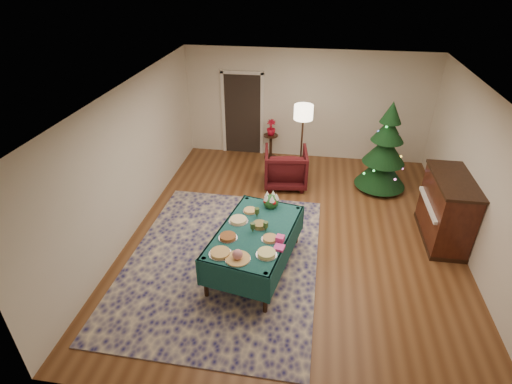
# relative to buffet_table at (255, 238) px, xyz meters

# --- Properties ---
(room_shell) EXTENTS (7.00, 7.00, 7.00)m
(room_shell) POSITION_rel_buffet_table_xyz_m (0.58, 1.03, 0.74)
(room_shell) COLOR #593319
(room_shell) RESTS_ON ground
(doorway) EXTENTS (1.08, 0.04, 2.16)m
(doorway) POSITION_rel_buffet_table_xyz_m (-1.02, 4.51, 0.49)
(doorway) COLOR black
(doorway) RESTS_ON ground
(rug) EXTENTS (3.27, 4.25, 0.02)m
(rug) POSITION_rel_buffet_table_xyz_m (-0.58, 0.09, -0.60)
(rug) COLOR #15144B
(rug) RESTS_ON ground
(buffet_table) EXTENTS (1.49, 2.13, 0.76)m
(buffet_table) POSITION_rel_buffet_table_xyz_m (0.00, 0.00, 0.00)
(buffet_table) COLOR black
(buffet_table) RESTS_ON ground
(platter_0) EXTENTS (0.34, 0.34, 0.05)m
(platter_0) POSITION_rel_buffet_table_xyz_m (-0.41, -0.65, 0.17)
(platter_0) COLOR silver
(platter_0) RESTS_ON buffet_table
(platter_1) EXTENTS (0.38, 0.38, 0.16)m
(platter_1) POSITION_rel_buffet_table_xyz_m (-0.14, -0.72, 0.21)
(platter_1) COLOR silver
(platter_1) RESTS_ON buffet_table
(platter_2) EXTENTS (0.31, 0.31, 0.06)m
(platter_2) POSITION_rel_buffet_table_xyz_m (0.26, -0.57, 0.18)
(platter_2) COLOR silver
(platter_2) RESTS_ON buffet_table
(platter_3) EXTENTS (0.30, 0.30, 0.05)m
(platter_3) POSITION_rel_buffet_table_xyz_m (-0.39, -0.25, 0.17)
(platter_3) COLOR silver
(platter_3) RESTS_ON buffet_table
(platter_4) EXTENTS (0.27, 0.27, 0.04)m
(platter_4) POSITION_rel_buffet_table_xyz_m (0.26, -0.19, 0.17)
(platter_4) COLOR silver
(platter_4) RESTS_ON buffet_table
(platter_5) EXTENTS (0.32, 0.32, 0.05)m
(platter_5) POSITION_rel_buffet_table_xyz_m (-0.31, 0.22, 0.17)
(platter_5) COLOR silver
(platter_5) RESTS_ON buffet_table
(platter_6) EXTENTS (0.26, 0.26, 0.07)m
(platter_6) POSITION_rel_buffet_table_xyz_m (0.06, 0.12, 0.18)
(platter_6) COLOR silver
(platter_6) RESTS_ON buffet_table
(platter_7) EXTENTS (0.25, 0.25, 0.04)m
(platter_7) POSITION_rel_buffet_table_xyz_m (-0.17, 0.53, 0.17)
(platter_7) COLOR silver
(platter_7) RESTS_ON buffet_table
(goblet_0) EXTENTS (0.08, 0.08, 0.18)m
(goblet_0) POSITION_rel_buffet_table_xyz_m (-0.03, 0.38, 0.24)
(goblet_0) COLOR #2D471E
(goblet_0) RESTS_ON buffet_table
(goblet_1) EXTENTS (0.08, 0.08, 0.18)m
(goblet_1) POSITION_rel_buffet_table_xyz_m (0.17, 0.01, 0.24)
(goblet_1) COLOR #2D471E
(goblet_1) RESTS_ON buffet_table
(goblet_2) EXTENTS (0.08, 0.08, 0.18)m
(goblet_2) POSITION_rel_buffet_table_xyz_m (-0.03, -0.05, 0.24)
(goblet_2) COLOR #2D471E
(goblet_2) RESTS_ON buffet_table
(napkin_stack) EXTENTS (0.18, 0.18, 0.04)m
(napkin_stack) POSITION_rel_buffet_table_xyz_m (0.43, -0.39, 0.17)
(napkin_stack) COLOR #E840A1
(napkin_stack) RESTS_ON buffet_table
(gift_box) EXTENTS (0.14, 0.14, 0.10)m
(gift_box) POSITION_rel_buffet_table_xyz_m (0.42, -0.22, 0.20)
(gift_box) COLOR #F24398
(gift_box) RESTS_ON buffet_table
(centerpiece) EXTENTS (0.27, 0.27, 0.31)m
(centerpiece) POSITION_rel_buffet_table_xyz_m (0.16, 0.74, 0.28)
(centerpiece) COLOR #1E4C1E
(centerpiece) RESTS_ON buffet_table
(armchair) EXTENTS (1.02, 0.97, 0.96)m
(armchair) POSITION_rel_buffet_table_xyz_m (0.24, 2.91, -0.13)
(armchair) COLOR #3E0D0F
(armchair) RESTS_ON ground
(floor_lamp) EXTENTS (0.42, 0.42, 1.74)m
(floor_lamp) POSITION_rel_buffet_table_xyz_m (0.55, 3.36, 0.87)
(floor_lamp) COLOR #A57F3F
(floor_lamp) RESTS_ON ground
(side_table) EXTENTS (0.36, 0.36, 0.64)m
(side_table) POSITION_rel_buffet_table_xyz_m (-0.25, 4.23, -0.29)
(side_table) COLOR black
(side_table) RESTS_ON ground
(potted_plant) EXTENTS (0.22, 0.40, 0.22)m
(potted_plant) POSITION_rel_buffet_table_xyz_m (-0.25, 4.23, 0.15)
(potted_plant) COLOR #A80C1F
(potted_plant) RESTS_ON side_table
(christmas_tree) EXTENTS (1.21, 1.21, 2.01)m
(christmas_tree) POSITION_rel_buffet_table_xyz_m (2.35, 3.06, 0.30)
(christmas_tree) COLOR black
(christmas_tree) RESTS_ON ground
(piano) EXTENTS (0.69, 1.45, 1.25)m
(piano) POSITION_rel_buffet_table_xyz_m (3.25, 1.33, 0.01)
(piano) COLOR black
(piano) RESTS_ON ground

